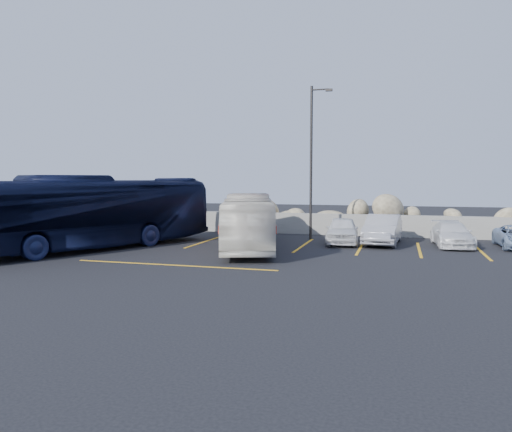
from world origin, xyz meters
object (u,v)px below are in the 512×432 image
(car_a, at_px, (342,230))
(car_b, at_px, (383,230))
(lamppost, at_px, (312,158))
(tour_coach, at_px, (90,212))
(vintage_bus, at_px, (248,221))
(car_c, at_px, (452,234))

(car_a, relative_size, car_b, 0.88)
(lamppost, height_order, car_b, lamppost)
(tour_coach, xyz_separation_m, car_b, (12.72, 5.49, -0.96))
(vintage_bus, height_order, car_c, vintage_bus)
(tour_coach, distance_m, car_b, 13.89)
(vintage_bus, xyz_separation_m, car_a, (3.97, 2.87, -0.61))
(car_a, bearing_deg, tour_coach, -159.53)
(car_b, bearing_deg, car_a, -165.71)
(car_c, bearing_deg, car_a, 179.71)
(car_a, xyz_separation_m, car_c, (5.11, 0.42, -0.08))
(vintage_bus, relative_size, tour_coach, 0.75)
(car_a, xyz_separation_m, car_b, (1.93, 0.33, 0.06))
(tour_coach, bearing_deg, car_b, 47.95)
(lamppost, distance_m, car_a, 4.23)
(lamppost, relative_size, car_b, 1.83)
(vintage_bus, bearing_deg, lamppost, 45.24)
(car_b, bearing_deg, lamppost, 170.30)
(lamppost, xyz_separation_m, car_c, (6.86, -0.84, -3.72))
(vintage_bus, xyz_separation_m, car_b, (5.91, 3.20, -0.54))
(tour_coach, relative_size, car_c, 3.06)
(lamppost, distance_m, car_b, 5.22)
(vintage_bus, distance_m, car_a, 4.94)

